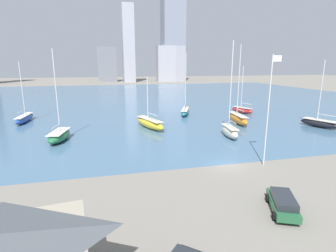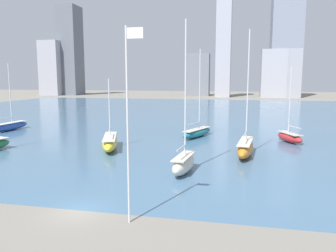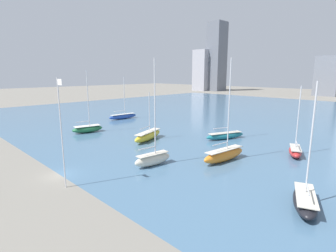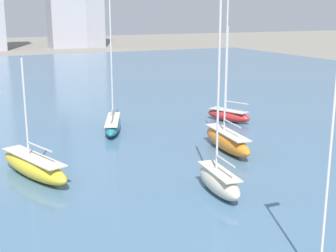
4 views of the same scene
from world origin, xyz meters
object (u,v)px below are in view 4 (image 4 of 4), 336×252
(sailboat_red, at_px, (229,115))
(sailboat_teal, at_px, (113,124))
(sailboat_orange, at_px, (227,140))
(sailboat_yellow, at_px, (34,166))
(flag_pole, at_px, (331,151))
(sailboat_cream, at_px, (219,180))

(sailboat_red, distance_m, sailboat_teal, 15.23)
(sailboat_orange, distance_m, sailboat_yellow, 19.17)
(sailboat_yellow, relative_size, sailboat_teal, 0.67)
(flag_pole, bearing_deg, sailboat_orange, 69.57)
(sailboat_orange, distance_m, sailboat_cream, 11.71)
(sailboat_red, height_order, sailboat_teal, sailboat_teal)
(sailboat_cream, bearing_deg, sailboat_yellow, 148.00)
(sailboat_red, xyz_separation_m, sailboat_yellow, (-26.38, -10.90, 0.12))
(sailboat_orange, bearing_deg, sailboat_cream, -118.62)
(sailboat_red, relative_size, sailboat_yellow, 1.18)
(sailboat_yellow, bearing_deg, flag_pole, -83.93)
(sailboat_orange, relative_size, sailboat_teal, 1.08)
(sailboat_orange, bearing_deg, sailboat_teal, 128.41)
(flag_pole, distance_m, sailboat_cream, 14.58)
(sailboat_red, relative_size, sailboat_orange, 0.73)
(flag_pole, distance_m, sailboat_teal, 35.97)
(sailboat_red, xyz_separation_m, sailboat_teal, (-15.15, 1.58, -0.01))
(sailboat_red, height_order, sailboat_cream, sailboat_cream)
(sailboat_yellow, xyz_separation_m, sailboat_cream, (12.46, -9.81, 0.13))
(sailboat_cream, height_order, sailboat_teal, sailboat_cream)
(sailboat_orange, bearing_deg, flag_pole, -104.06)
(flag_pole, bearing_deg, sailboat_cream, 82.43)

